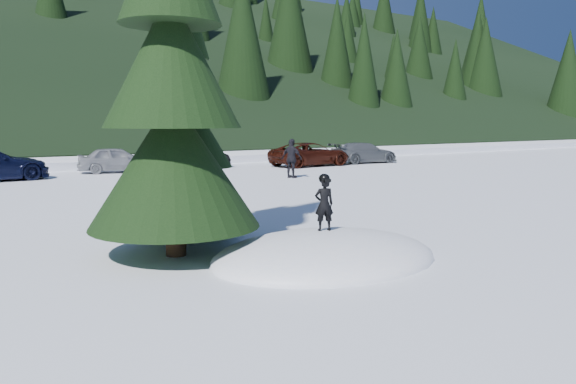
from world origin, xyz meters
TOP-DOWN VIEW (x-y plane):
  - ground at (0.00, 0.00)m, footprint 200.00×200.00m
  - snow_mound at (0.00, 0.00)m, footprint 4.48×3.52m
  - spruce_tall at (-2.20, 1.80)m, footprint 3.20×3.20m
  - spruce_short at (-1.20, 3.20)m, footprint 2.20×2.20m
  - child_skier at (0.15, 0.24)m, footprint 0.43×0.36m
  - adult_0 at (3.50, 13.34)m, footprint 0.97×0.96m
  - adult_1 at (7.92, 12.66)m, footprint 0.79×1.12m
  - car_4 at (2.26, 19.80)m, footprint 4.04×2.41m
  - car_5 at (6.76, 20.45)m, footprint 3.97×2.17m
  - car_6 at (12.65, 17.72)m, footprint 4.93×2.45m
  - car_7 at (16.70, 17.71)m, footprint 4.48×2.11m

SIDE VIEW (x-z plane):
  - ground at x=0.00m, z-range 0.00..0.00m
  - snow_mound at x=0.00m, z-range -0.48..0.48m
  - car_5 at x=6.76m, z-range 0.00..1.24m
  - car_7 at x=16.70m, z-range 0.00..1.26m
  - car_4 at x=2.26m, z-range 0.00..1.29m
  - car_6 at x=12.65m, z-range 0.00..1.34m
  - adult_0 at x=3.50m, z-range 0.00..1.57m
  - adult_1 at x=7.92m, z-range 0.00..1.77m
  - child_skier at x=0.15m, z-range 0.48..1.49m
  - spruce_short at x=-1.20m, z-range -0.58..4.79m
  - spruce_tall at x=-2.20m, z-range -0.98..7.62m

